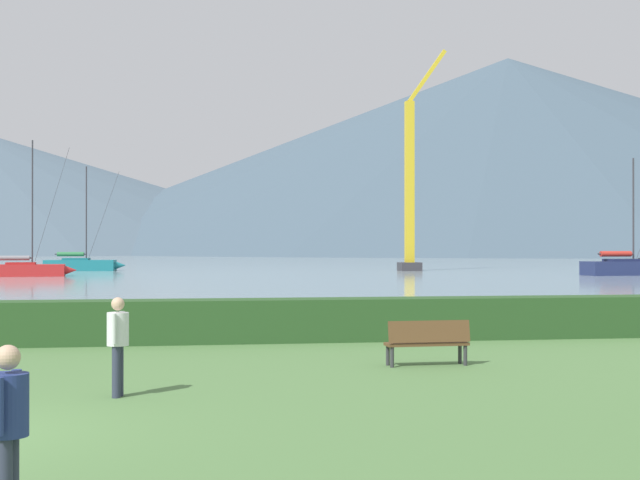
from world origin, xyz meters
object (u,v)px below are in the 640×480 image
person_standing_walker (8,422)px  dock_crane (410,195)px  person_seated_viewer (118,338)px  sailboat_slip_5 (27,269)px  park_bench_near_path (428,340)px  sailboat_slip_1 (81,264)px  sailboat_slip_2 (628,267)px

person_standing_walker → dock_crane: (22.69, 75.47, 6.19)m
person_seated_viewer → person_standing_walker: 7.09m
sailboat_slip_5 → person_standing_walker: (10.81, -65.32, 0.38)m
park_bench_near_path → person_standing_walker: person_standing_walker is taller
person_standing_walker → sailboat_slip_1: bearing=103.5°
sailboat_slip_1 → sailboat_slip_5: size_ratio=0.93×
sailboat_slip_5 → dock_crane: (33.50, 10.16, 6.57)m
dock_crane → sailboat_slip_2: bearing=-44.9°
sailboat_slip_5 → person_standing_walker: size_ratio=6.49×
sailboat_slip_1 → person_seated_viewer: 73.47m
sailboat_slip_2 → person_standing_walker: 71.45m
person_standing_walker → person_seated_viewer: bearing=94.1°
park_bench_near_path → sailboat_slip_1: bearing=99.6°
sailboat_slip_2 → person_standing_walker: sailboat_slip_2 is taller
sailboat_slip_1 → dock_crane: dock_crane is taller
sailboat_slip_1 → dock_crane: 31.97m
person_standing_walker → sailboat_slip_5: bearing=107.0°
dock_crane → park_bench_near_path: bearing=-103.9°
person_seated_viewer → dock_crane: bearing=83.7°
park_bench_near_path → dock_crane: (16.18, 65.45, 6.63)m
sailboat_slip_5 → dock_crane: size_ratio=0.51×
sailboat_slip_5 → dock_crane: dock_crane is taller
park_bench_near_path → dock_crane: bearing=73.7°
sailboat_slip_1 → person_standing_walker: sailboat_slip_1 is taller
park_bench_near_path → person_seated_viewer: bearing=-156.5°
person_standing_walker → park_bench_near_path: bearing=64.6°
sailboat_slip_5 → sailboat_slip_1: bearing=75.7°
sailboat_slip_1 → person_seated_viewer: size_ratio=6.01×
sailboat_slip_1 → sailboat_slip_2: sailboat_slip_1 is taller
park_bench_near_path → person_seated_viewer: size_ratio=1.06×
sailboat_slip_2 → sailboat_slip_5: sailboat_slip_5 is taller
person_seated_viewer → person_standing_walker: size_ratio=1.00×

